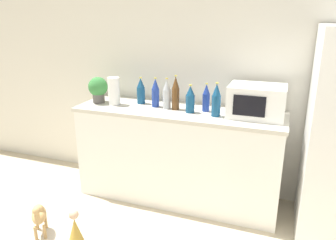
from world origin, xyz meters
TOP-DOWN VIEW (x-y plane):
  - wall_back at (0.00, 2.73)m, footprint 8.00×0.06m
  - back_counter at (-0.39, 2.40)m, footprint 1.98×0.63m
  - potted_plant at (-1.24, 2.36)m, footprint 0.20×0.20m
  - paper_towel_roll at (-1.05, 2.35)m, footprint 0.12×0.12m
  - microwave at (0.32, 2.42)m, footprint 0.48×0.37m
  - back_bottle_0 at (-0.27, 2.34)m, footprint 0.08×0.08m
  - back_bottle_1 at (-0.51, 2.40)m, footprint 0.08×0.08m
  - back_bottle_2 at (-0.64, 2.42)m, footprint 0.07×0.07m
  - back_bottle_3 at (-0.82, 2.48)m, footprint 0.08×0.08m
  - back_bottle_4 at (-0.02, 2.31)m, footprint 0.08×0.08m
  - back_bottle_5 at (-0.42, 2.40)m, footprint 0.07×0.07m
  - back_bottle_6 at (-0.14, 2.43)m, footprint 0.07×0.07m
  - camel_figurine_second at (-0.32, 0.42)m, footprint 0.11×0.12m
  - wise_man_figurine_crimson at (-0.16, 0.43)m, footprint 0.06×0.06m

SIDE VIEW (x-z plane):
  - back_counter at x=-0.39m, z-range 0.00..0.93m
  - wise_man_figurine_crimson at x=-0.16m, z-range 0.95..1.09m
  - camel_figurine_second at x=-0.32m, z-range 0.97..1.12m
  - back_bottle_0 at x=-0.27m, z-range 0.93..1.19m
  - back_bottle_6 at x=-0.14m, z-range 0.93..1.19m
  - back_bottle_3 at x=-0.82m, z-range 0.93..1.19m
  - back_bottle_2 at x=-0.64m, z-range 0.93..1.21m
  - paper_towel_roll at x=-1.05m, z-range 0.93..1.21m
  - microwave at x=0.32m, z-range 0.93..1.21m
  - back_bottle_1 at x=-0.51m, z-range 0.93..1.22m
  - back_bottle_4 at x=-0.02m, z-range 0.93..1.23m
  - potted_plant at x=-1.24m, z-range 0.95..1.21m
  - back_bottle_5 at x=-0.42m, z-range 0.93..1.25m
  - wall_back at x=0.00m, z-range 0.00..2.55m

